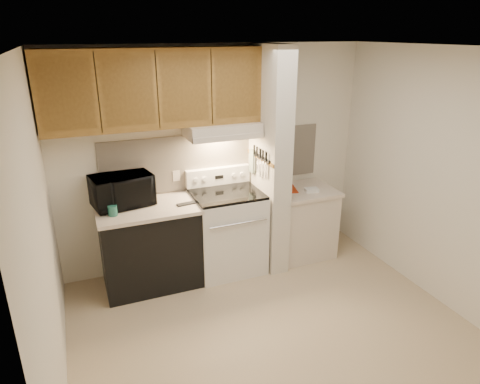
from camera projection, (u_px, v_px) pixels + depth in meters
floor at (270, 326)px, 4.05m from camera, size 3.60×3.60×0.00m
ceiling at (279, 48)px, 3.17m from camera, size 3.60×3.60×0.00m
wall_back at (216, 158)px, 4.91m from camera, size 3.60×2.50×0.02m
wall_left at (42, 240)px, 2.98m from camera, size 0.02×3.00×2.50m
wall_right at (437, 178)px, 4.24m from camera, size 0.02×3.00×2.50m
backsplash at (216, 159)px, 4.90m from camera, size 2.60×0.02×0.63m
range_body at (227, 232)px, 4.89m from camera, size 0.76×0.65×0.92m
oven_window at (237, 241)px, 4.60m from camera, size 0.50×0.01×0.30m
oven_handle at (239, 224)px, 4.49m from camera, size 0.65×0.02×0.02m
cooktop at (227, 193)px, 4.72m from camera, size 0.74×0.64×0.03m
range_backguard at (218, 176)px, 4.93m from camera, size 0.76×0.08×0.20m
range_display at (219, 177)px, 4.89m from camera, size 0.10×0.01×0.04m
range_knob_left_outer at (196, 180)px, 4.79m from camera, size 0.05×0.02×0.05m
range_knob_left_inner at (204, 179)px, 4.82m from camera, size 0.05×0.02×0.05m
range_knob_right_inner at (234, 175)px, 4.95m from camera, size 0.05×0.02×0.05m
range_knob_right_outer at (242, 174)px, 4.99m from camera, size 0.05×0.02×0.05m
dishwasher_front at (150, 247)px, 4.60m from camera, size 1.00×0.63×0.87m
left_countertop at (147, 208)px, 4.44m from camera, size 1.04×0.67×0.04m
spoon_rest at (187, 204)px, 4.49m from camera, size 0.22×0.09×0.01m
teal_jar at (113, 211)px, 4.20m from camera, size 0.11×0.11×0.10m
outlet at (176, 176)px, 4.77m from camera, size 0.08×0.01×0.12m
microwave at (122, 190)px, 4.41m from camera, size 0.66×0.51×0.33m
partition_pillar at (269, 161)px, 4.78m from camera, size 0.22×0.70×2.50m
pillar_trim at (260, 158)px, 4.72m from camera, size 0.01×0.70×0.04m
knife_strip at (261, 157)px, 4.67m from camera, size 0.02×0.42×0.04m
knife_blade_a at (266, 170)px, 4.57m from camera, size 0.01×0.03×0.16m
knife_handle_a at (266, 157)px, 4.52m from camera, size 0.02×0.02×0.10m
knife_blade_b at (263, 169)px, 4.63m from camera, size 0.01×0.04×0.18m
knife_handle_b at (263, 155)px, 4.59m from camera, size 0.02×0.02×0.10m
knife_blade_c at (260, 168)px, 4.70m from camera, size 0.01×0.04×0.20m
knife_handle_c at (261, 153)px, 4.65m from camera, size 0.02×0.02×0.10m
knife_blade_d at (258, 165)px, 4.76m from camera, size 0.01×0.04×0.16m
knife_handle_d at (257, 151)px, 4.73m from camera, size 0.02×0.02×0.10m
knife_blade_e at (254, 163)px, 4.85m from camera, size 0.01×0.04×0.18m
knife_handle_e at (254, 149)px, 4.79m from camera, size 0.02×0.02×0.10m
oven_mitt at (252, 161)px, 4.89m from camera, size 0.03×0.11×0.27m
right_cab_base at (301, 223)px, 5.24m from camera, size 0.70×0.60×0.81m
right_countertop at (303, 191)px, 5.09m from camera, size 0.74×0.64×0.04m
red_folder at (287, 189)px, 5.09m from camera, size 0.28×0.34×0.01m
white_box at (311, 190)px, 5.01m from camera, size 0.17×0.13×0.04m
range_hood at (222, 130)px, 4.58m from camera, size 0.78×0.44×0.15m
hood_lip at (229, 138)px, 4.42m from camera, size 0.78×0.04×0.06m
upper_cabinets at (154, 88)px, 4.22m from camera, size 2.18×0.33×0.77m
cab_door_a at (66, 95)px, 3.79m from camera, size 0.46×0.01×0.63m
cab_gap_a at (98, 93)px, 3.89m from camera, size 0.01×0.01×0.73m
cab_door_b at (128, 92)px, 3.99m from camera, size 0.46×0.01×0.63m
cab_gap_b at (157, 90)px, 4.08m from camera, size 0.01×0.01×0.73m
cab_door_c at (185, 89)px, 4.18m from camera, size 0.46×0.01×0.63m
cab_gap_c at (212, 88)px, 4.27m from camera, size 0.01×0.01×0.73m
cab_door_d at (237, 86)px, 4.37m from camera, size 0.46×0.01×0.63m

